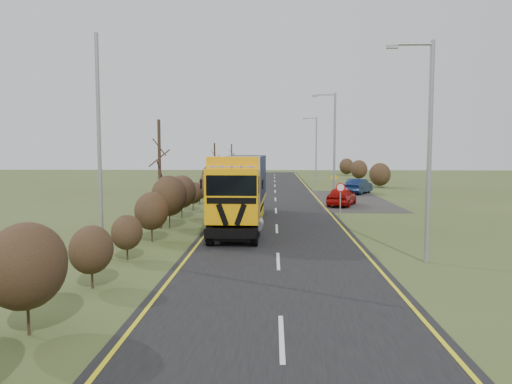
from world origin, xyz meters
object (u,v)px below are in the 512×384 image
object	(u,v)px
car_blue_sedan	(358,186)
streetlight_near	(427,143)
lorry	(241,185)
car_red_hatchback	(342,196)
speed_sign	(340,193)

from	to	relation	value
car_blue_sedan	streetlight_near	xyz separation A→B (m)	(-2.49, -29.75, 3.94)
lorry	streetlight_near	bearing A→B (deg)	-49.94
car_red_hatchback	car_blue_sedan	xyz separation A→B (m)	(3.06, 10.41, 0.00)
streetlight_near	speed_sign	xyz separation A→B (m)	(-1.50, 13.24, -3.13)
car_blue_sedan	speed_sign	xyz separation A→B (m)	(-3.99, -16.51, 0.81)
lorry	streetlight_near	size ratio (longest dim) A/B	1.72
lorry	car_red_hatchback	xyz separation A→B (m)	(7.20, 9.66, -1.57)
speed_sign	car_red_hatchback	bearing A→B (deg)	81.37
car_red_hatchback	streetlight_near	world-z (taller)	streetlight_near
car_blue_sedan	lorry	bearing A→B (deg)	90.37
car_red_hatchback	streetlight_near	size ratio (longest dim) A/B	0.51
car_red_hatchback	speed_sign	bearing A→B (deg)	100.28
lorry	streetlight_near	distance (m)	12.64
car_red_hatchback	streetlight_near	bearing A→B (deg)	110.61
car_blue_sedan	streetlight_near	size ratio (longest dim) A/B	0.53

